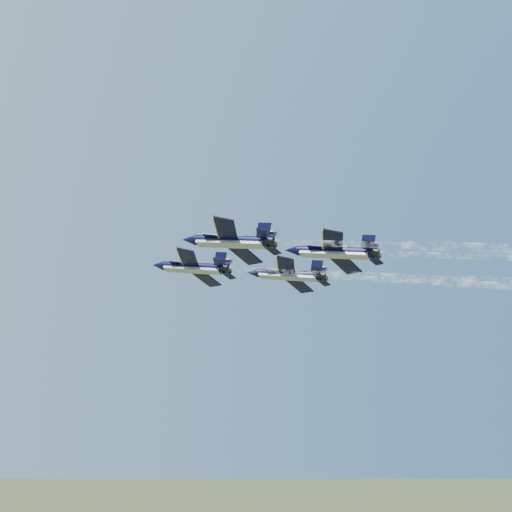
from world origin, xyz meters
TOP-DOWN VIEW (x-y plane):
  - jet_lead at (-7.18, 13.54)m, footprint 11.34×16.35m
  - jet_left at (-11.84, -3.59)m, footprint 11.34×16.35m
  - jet_right at (9.42, 7.08)m, footprint 11.34×16.35m
  - jet_slot at (4.67, -9.14)m, footprint 11.34×16.35m

SIDE VIEW (x-z plane):
  - jet_lead at x=-7.18m, z-range 100.75..106.06m
  - jet_left at x=-11.84m, z-range 100.75..106.06m
  - jet_right at x=9.42m, z-range 100.75..106.06m
  - jet_slot at x=4.67m, z-range 100.75..106.06m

